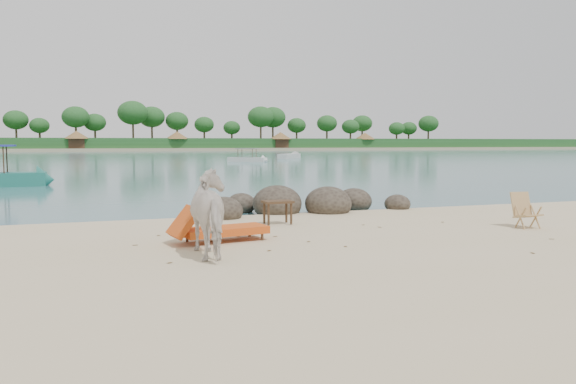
{
  "coord_description": "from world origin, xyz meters",
  "views": [
    {
      "loc": [
        -4.31,
        -8.73,
        2.0
      ],
      "look_at": [
        -0.67,
        2.0,
        1.0
      ],
      "focal_mm": 35.0,
      "sensor_mm": 36.0,
      "label": 1
    }
  ],
  "objects_px": {
    "boulders": "(300,205)",
    "deck_chair": "(528,212)",
    "side_table": "(278,214)",
    "lounge_chair": "(225,227)",
    "cow": "(215,214)"
  },
  "relations": [
    {
      "from": "boulders",
      "to": "deck_chair",
      "type": "height_order",
      "value": "deck_chair"
    },
    {
      "from": "side_table",
      "to": "lounge_chair",
      "type": "relative_size",
      "value": 0.33
    },
    {
      "from": "boulders",
      "to": "side_table",
      "type": "height_order",
      "value": "boulders"
    },
    {
      "from": "cow",
      "to": "lounge_chair",
      "type": "bearing_deg",
      "value": -112.54
    },
    {
      "from": "lounge_chair",
      "to": "deck_chair",
      "type": "relative_size",
      "value": 2.58
    },
    {
      "from": "side_table",
      "to": "deck_chair",
      "type": "height_order",
      "value": "deck_chair"
    },
    {
      "from": "cow",
      "to": "side_table",
      "type": "xyz_separation_m",
      "value": [
        2.17,
        3.19,
        -0.47
      ]
    },
    {
      "from": "boulders",
      "to": "cow",
      "type": "relative_size",
      "value": 3.52
    },
    {
      "from": "side_table",
      "to": "deck_chair",
      "type": "distance_m",
      "value": 5.83
    },
    {
      "from": "side_table",
      "to": "deck_chair",
      "type": "bearing_deg",
      "value": -25.87
    },
    {
      "from": "boulders",
      "to": "lounge_chair",
      "type": "xyz_separation_m",
      "value": [
        -3.12,
        -4.14,
        0.11
      ]
    },
    {
      "from": "cow",
      "to": "boulders",
      "type": "bearing_deg",
      "value": -126.56
    },
    {
      "from": "boulders",
      "to": "deck_chair",
      "type": "relative_size",
      "value": 7.65
    },
    {
      "from": "boulders",
      "to": "cow",
      "type": "xyz_separation_m",
      "value": [
        -3.57,
        -5.46,
        0.55
      ]
    },
    {
      "from": "side_table",
      "to": "lounge_chair",
      "type": "bearing_deg",
      "value": -133.62
    }
  ]
}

